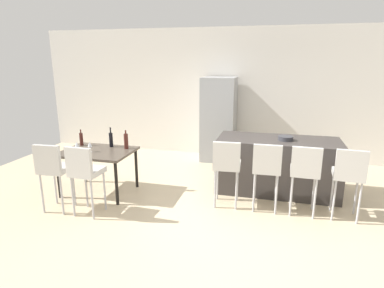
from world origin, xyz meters
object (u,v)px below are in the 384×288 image
Objects in this scene: bar_chair_far at (349,173)px; wine_bottle_right at (126,141)px; bar_chair_middle at (267,166)px; dining_chair_far at (84,170)px; refrigerator at (219,119)px; kitchen_island at (277,165)px; dining_chair_near at (53,167)px; bar_chair_left at (227,163)px; fruit_bowl at (286,138)px; wine_glass_far at (90,144)px; wine_glass_middle at (77,145)px; wine_bottle_corner at (111,139)px; wine_bottle_left at (81,139)px; bar_chair_right at (305,169)px; dining_table at (98,155)px.

wine_bottle_right is at bearing 176.19° from bar_chair_far.
dining_chair_far is at bearing -162.22° from bar_chair_middle.
refrigerator is (-2.24, 2.36, 0.22)m from bar_chair_far.
dining_chair_near reaches higher than kitchen_island.
bar_chair_left and bar_chair_far have the same top height.
kitchen_island is 8.22× the size of fruit_bowl.
dining_chair_near reaches higher than wine_glass_far.
kitchen_island is at bearing 27.02° from dining_chair_near.
dining_chair_near is at bearing -123.10° from wine_bottle_right.
wine_glass_far is at bearing 75.75° from dining_chair_near.
bar_chair_middle is at bearing 2.94° from wine_glass_middle.
kitchen_island is 3.57m from dining_chair_near.
dining_chair_far is at bearing -148.67° from kitchen_island.
bar_chair_left is at bearing -7.62° from wine_bottle_corner.
wine_bottle_left is 2.97m from refrigerator.
wine_glass_middle is at bearing -177.50° from bar_chair_right.
bar_chair_middle is at bearing -0.01° from bar_chair_left.
wine_bottle_left is (-3.36, -0.58, 0.40)m from kitchen_island.
bar_chair_middle is at bearing -179.99° from bar_chair_far.
refrigerator is 7.52× the size of fruit_bowl.
refrigerator reaches higher than bar_chair_left.
wine_bottle_right is 1.84× the size of wine_glass_far.
dining_chair_far is at bearing -64.76° from wine_glass_far.
dining_chair_far is 0.57× the size of refrigerator.
wine_bottle_corner is 2.95m from fruit_bowl.
wine_bottle_corner is (0.55, 0.04, 0.02)m from wine_bottle_left.
dining_chair_near reaches higher than dining_table.
dining_chair_near is at bearing -152.98° from kitchen_island.
bar_chair_right is at bearing 2.50° from wine_glass_middle.
bar_chair_left is at bearing -132.36° from kitchen_island.
bar_chair_left is at bearing -7.47° from wine_bottle_right.
wine_bottle_left is 1.64× the size of wine_glass_middle.
kitchen_island is 0.93m from bar_chair_right.
dining_chair_near is 4.29× the size of fruit_bowl.
refrigerator reaches higher than kitchen_island.
dining_chair_far is 6.03× the size of wine_glass_middle.
fruit_bowl is at bearing 109.51° from bar_chair_right.
bar_chair_right is at bearing -4.57° from wine_bottle_right.
bar_chair_far is 1.17m from fruit_bowl.
wine_glass_far is (-2.25, -0.09, 0.17)m from bar_chair_left.
kitchen_island is 3.36m from wine_glass_middle.
bar_chair_far is (1.11, 0.00, 0.00)m from bar_chair_middle.
bar_chair_middle is 0.85m from fruit_bowl.
wine_bottle_right reaches higher than dining_table.
fruit_bowl reaches higher than wine_glass_middle.
dining_chair_far is at bearing -55.89° from wine_bottle_left.
dining_chair_far is 0.85m from wine_glass_middle.
dining_table is (-2.17, -0.01, -0.03)m from bar_chair_left.
wine_bottle_corner is at bearing 172.38° from bar_chair_left.
bar_chair_left reaches higher than kitchen_island.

